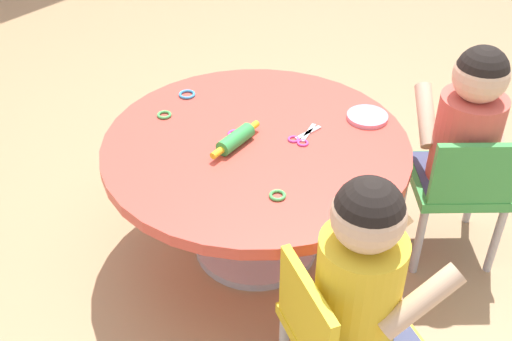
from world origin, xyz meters
TOP-DOWN VIEW (x-y plane):
  - ground_plane at (0.00, 0.00)m, footprint 10.00×10.00m
  - craft_table at (0.00, 0.00)m, footprint 0.99×0.99m
  - child_chair_left at (-0.37, -0.57)m, footprint 0.41×0.41m
  - seated_child_left at (-0.33, -0.59)m, footprint 0.43×0.40m
  - child_chair_right at (0.41, -0.54)m, footprint 0.42×0.42m
  - seated_child_right at (0.44, -0.52)m, footprint 0.44×0.43m
  - rolling_pin at (-0.06, 0.04)m, footprint 0.23×0.06m
  - craft_scissors at (0.11, -0.10)m, footprint 0.14×0.08m
  - playdough_blob_0 at (0.34, -0.21)m, footprint 0.14×0.14m
  - cookie_cutter_0 at (-0.01, 0.08)m, footprint 0.05×0.05m
  - cookie_cutter_1 at (-0.07, 0.34)m, footprint 0.05×0.05m
  - cookie_cutter_2 at (-0.18, -0.22)m, footprint 0.05×0.05m
  - cookie_cutter_3 at (0.07, 0.38)m, footprint 0.06×0.06m

SIDE VIEW (x-z plane):
  - ground_plane at x=0.00m, z-range 0.00..0.00m
  - child_chair_left at x=-0.37m, z-range 0.04..0.57m
  - child_chair_right at x=0.41m, z-range 0.04..0.57m
  - craft_table at x=0.00m, z-range 0.14..0.60m
  - craft_scissors at x=0.11m, z-range 0.46..0.47m
  - cookie_cutter_0 at x=-0.01m, z-range 0.46..0.47m
  - cookie_cutter_1 at x=-0.07m, z-range 0.46..0.47m
  - cookie_cutter_2 at x=-0.18m, z-range 0.46..0.47m
  - cookie_cutter_3 at x=0.07m, z-range 0.46..0.47m
  - playdough_blob_0 at x=0.34m, z-range 0.46..0.48m
  - rolling_pin at x=-0.06m, z-range 0.46..0.51m
  - seated_child_left at x=-0.33m, z-range 0.28..0.79m
  - seated_child_right at x=0.44m, z-range 0.28..0.79m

